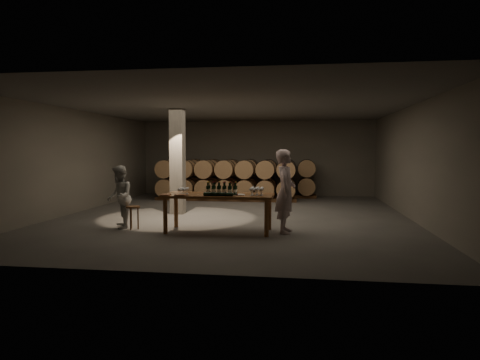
# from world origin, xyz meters

# --- Properties ---
(room) EXTENTS (12.00, 12.00, 12.00)m
(room) POSITION_xyz_m (-1.80, 0.20, 1.60)
(room) COLOR #514E4C
(room) RESTS_ON ground
(tasting_table) EXTENTS (2.60, 1.10, 0.90)m
(tasting_table) POSITION_xyz_m (0.00, -2.50, 0.80)
(tasting_table) COLOR brown
(tasting_table) RESTS_ON ground
(barrel_stack_back) EXTENTS (6.26, 0.95, 1.57)m
(barrel_stack_back) POSITION_xyz_m (-0.57, 5.20, 0.83)
(barrel_stack_back) COLOR brown
(barrel_stack_back) RESTS_ON ground
(barrel_stack_front) EXTENTS (5.48, 0.95, 1.57)m
(barrel_stack_front) POSITION_xyz_m (-0.96, 3.80, 0.83)
(barrel_stack_front) COLOR brown
(barrel_stack_front) RESTS_ON ground
(bottle_cluster) EXTENTS (0.73, 0.23, 0.30)m
(bottle_cluster) POSITION_xyz_m (0.08, -2.52, 1.01)
(bottle_cluster) COLOR black
(bottle_cluster) RESTS_ON tasting_table
(lying_bottles) EXTENTS (0.79, 0.09, 0.09)m
(lying_bottles) POSITION_xyz_m (0.09, -2.91, 0.94)
(lying_bottles) COLOR black
(lying_bottles) RESTS_ON tasting_table
(glass_cluster_left) EXTENTS (0.19, 0.41, 0.16)m
(glass_cluster_left) POSITION_xyz_m (-0.82, -2.64, 1.01)
(glass_cluster_left) COLOR silver
(glass_cluster_left) RESTS_ON tasting_table
(glass_cluster_right) EXTENTS (0.31, 0.42, 0.18)m
(glass_cluster_right) POSITION_xyz_m (0.92, -2.56, 1.03)
(glass_cluster_right) COLOR silver
(glass_cluster_right) RESTS_ON tasting_table
(plate) EXTENTS (0.28, 0.28, 0.02)m
(plate) POSITION_xyz_m (0.51, -2.60, 0.91)
(plate) COLOR white
(plate) RESTS_ON tasting_table
(notebook_near) EXTENTS (0.25, 0.21, 0.03)m
(notebook_near) POSITION_xyz_m (-0.81, -2.95, 0.92)
(notebook_near) COLOR #965936
(notebook_near) RESTS_ON tasting_table
(notebook_corner) EXTENTS (0.21, 0.26, 0.02)m
(notebook_corner) POSITION_xyz_m (-1.18, -2.89, 0.91)
(notebook_corner) COLOR #965936
(notebook_corner) RESTS_ON tasting_table
(pen) EXTENTS (0.15, 0.03, 0.01)m
(pen) POSITION_xyz_m (-0.68, -2.95, 0.91)
(pen) COLOR black
(pen) RESTS_ON tasting_table
(stool) EXTENTS (0.34, 0.34, 0.57)m
(stool) POSITION_xyz_m (-2.14, -2.49, 0.47)
(stool) COLOR brown
(stool) RESTS_ON ground
(person_man) EXTENTS (0.50, 0.74, 1.96)m
(person_man) POSITION_xyz_m (1.58, -2.41, 0.98)
(person_man) COLOR beige
(person_man) RESTS_ON ground
(person_woman) EXTENTS (0.86, 0.94, 1.57)m
(person_woman) POSITION_xyz_m (-2.52, -2.42, 0.78)
(person_woman) COLOR silver
(person_woman) RESTS_ON ground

